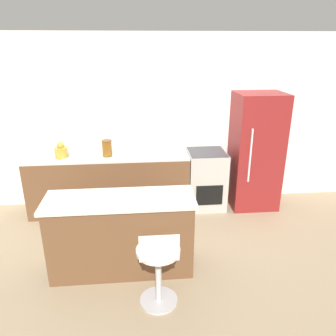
{
  "coord_description": "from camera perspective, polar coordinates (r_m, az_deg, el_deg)",
  "views": [
    {
      "loc": [
        0.11,
        -4.33,
        2.44
      ],
      "look_at": [
        0.47,
        -0.42,
        0.94
      ],
      "focal_mm": 35.0,
      "sensor_mm": 36.0,
      "label": 1
    }
  ],
  "objects": [
    {
      "name": "kitchen_island",
      "position": [
        3.75,
        -8.1,
        -11.33
      ],
      "size": [
        1.62,
        0.56,
        0.89
      ],
      "color": "brown",
      "rests_on": "ground_plane"
    },
    {
      "name": "refrigerator",
      "position": [
        5.19,
        14.98,
        2.79
      ],
      "size": [
        0.71,
        0.65,
        1.77
      ],
      "color": "maroon",
      "rests_on": "ground_plane"
    },
    {
      "name": "canister_jar",
      "position": [
        4.83,
        -10.57,
        3.46
      ],
      "size": [
        0.15,
        0.15,
        0.23
      ],
      "color": "brown",
      "rests_on": "back_counter"
    },
    {
      "name": "oven_range",
      "position": [
        5.15,
        6.6,
        -1.95
      ],
      "size": [
        0.58,
        0.6,
        0.9
      ],
      "color": "#B7B2A8",
      "rests_on": "ground_plane"
    },
    {
      "name": "stool_chair",
      "position": [
        3.26,
        -1.67,
        -16.75
      ],
      "size": [
        0.42,
        0.42,
        0.88
      ],
      "color": "#B7B7BC",
      "rests_on": "ground_plane"
    },
    {
      "name": "ground_plane",
      "position": [
        4.97,
        -5.89,
        -8.59
      ],
      "size": [
        14.0,
        14.0,
        0.0
      ],
      "primitive_type": "plane",
      "color": "#998466"
    },
    {
      "name": "wall_back",
      "position": [
        5.1,
        -6.4,
        7.87
      ],
      "size": [
        8.0,
        0.06,
        2.6
      ],
      "color": "white",
      "rests_on": "ground_plane"
    },
    {
      "name": "mixing_bowl",
      "position": [
        4.83,
        -7.05,
        2.81
      ],
      "size": [
        0.24,
        0.24,
        0.1
      ],
      "color": "white",
      "rests_on": "back_counter"
    },
    {
      "name": "back_counter",
      "position": [
        5.07,
        -10.09,
        -2.55
      ],
      "size": [
        2.37,
        0.58,
        0.9
      ],
      "color": "brown",
      "rests_on": "ground_plane"
    },
    {
      "name": "kettle",
      "position": [
        4.95,
        -18.12,
        2.84
      ],
      "size": [
        0.19,
        0.19,
        0.23
      ],
      "color": "#B29333",
      "rests_on": "back_counter"
    }
  ]
}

